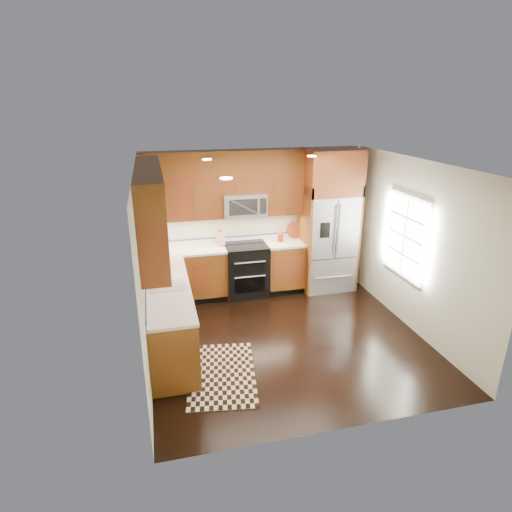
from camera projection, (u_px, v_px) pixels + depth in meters
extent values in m
plane|color=black|center=(286.00, 337.00, 6.51)|extent=(4.00, 4.00, 0.00)
cube|color=#B9BBA9|center=(255.00, 220.00, 7.89)|extent=(4.00, 0.02, 2.60)
cube|color=#B9BBA9|center=(143.00, 269.00, 5.62)|extent=(0.02, 4.00, 2.60)
cube|color=#B9BBA9|center=(413.00, 246.00, 6.51)|extent=(0.02, 4.00, 2.60)
cube|color=white|center=(406.00, 236.00, 6.65)|extent=(0.04, 1.10, 1.30)
cube|color=white|center=(405.00, 236.00, 6.65)|extent=(0.02, 0.95, 1.15)
cube|color=brown|center=(187.00, 275.00, 7.62)|extent=(1.37, 0.60, 0.90)
cube|color=brown|center=(284.00, 267.00, 8.02)|extent=(0.72, 0.60, 0.90)
cube|color=brown|center=(170.00, 317.00, 6.16)|extent=(0.60, 2.40, 0.90)
cube|color=silver|center=(228.00, 247.00, 7.62)|extent=(2.85, 0.62, 0.04)
cube|color=silver|center=(168.00, 287.00, 6.00)|extent=(0.62, 2.40, 0.04)
cube|color=brown|center=(225.00, 196.00, 7.43)|extent=(2.85, 0.33, 0.75)
cube|color=brown|center=(152.00, 226.00, 5.66)|extent=(0.33, 2.40, 0.75)
cube|color=brown|center=(224.00, 162.00, 7.23)|extent=(2.85, 0.33, 0.40)
cube|color=brown|center=(149.00, 183.00, 5.46)|extent=(0.33, 2.40, 0.40)
cube|color=black|center=(246.00, 270.00, 7.82)|extent=(0.76, 0.64, 0.92)
cube|color=black|center=(246.00, 246.00, 7.66)|extent=(0.76, 0.60, 0.02)
cube|color=black|center=(250.00, 268.00, 7.48)|extent=(0.55, 0.01, 0.18)
cube|color=black|center=(250.00, 285.00, 7.59)|extent=(0.55, 0.01, 0.28)
cylinder|color=#B2B2B7|center=(250.00, 262.00, 7.41)|extent=(0.55, 0.02, 0.02)
cylinder|color=#B2B2B7|center=(250.00, 277.00, 7.51)|extent=(0.55, 0.02, 0.02)
cube|color=#B2B2B7|center=(244.00, 204.00, 7.53)|extent=(0.76, 0.40, 0.42)
cube|color=black|center=(243.00, 207.00, 7.34)|extent=(0.50, 0.01, 0.28)
cube|color=#B2B2B7|center=(327.00, 242.00, 7.98)|extent=(0.90, 0.74, 1.80)
cube|color=black|center=(337.00, 229.00, 7.52)|extent=(0.01, 0.01, 1.08)
cube|color=black|center=(325.00, 230.00, 7.47)|extent=(0.18, 0.01, 0.28)
cube|color=brown|center=(304.00, 239.00, 7.84)|extent=(0.04, 0.74, 2.00)
cube|color=brown|center=(351.00, 235.00, 8.05)|extent=(0.04, 0.74, 2.00)
cube|color=brown|center=(332.00, 172.00, 7.53)|extent=(0.98, 0.74, 0.80)
cube|color=#B2B2B7|center=(167.00, 285.00, 5.99)|extent=(0.50, 0.42, 0.02)
cylinder|color=#B2B2B7|center=(152.00, 272.00, 6.10)|extent=(0.02, 0.02, 0.28)
torus|color=#B2B2B7|center=(151.00, 265.00, 5.98)|extent=(0.18, 0.02, 0.18)
cube|color=black|center=(222.00, 374.00, 5.63)|extent=(1.06, 1.54, 0.01)
cube|color=tan|center=(220.00, 239.00, 7.64)|extent=(0.15, 0.18, 0.23)
cylinder|color=#A62514|center=(281.00, 238.00, 7.85)|extent=(0.14, 0.14, 0.15)
cylinder|color=brown|center=(295.00, 237.00, 8.09)|extent=(0.33, 0.33, 0.02)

